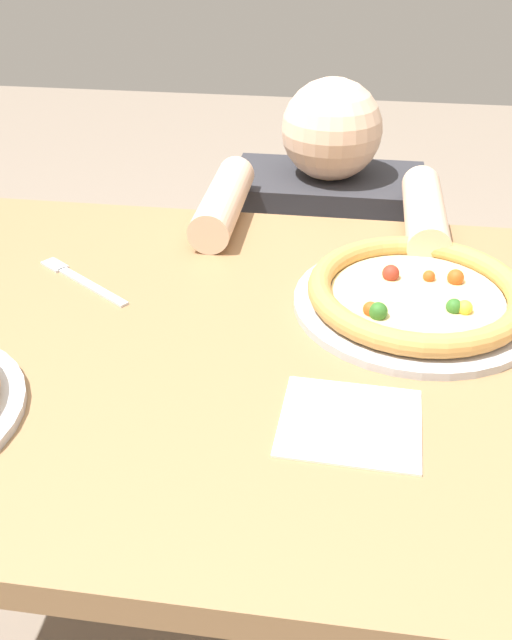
% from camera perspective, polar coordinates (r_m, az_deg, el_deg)
% --- Properties ---
extents(dining_table, '(1.35, 0.83, 0.75)m').
position_cam_1_polar(dining_table, '(1.03, -1.56, -6.53)').
color(dining_table, '#936D47').
rests_on(dining_table, ground).
extents(pizza_far, '(0.35, 0.35, 0.04)m').
position_cam_1_polar(pizza_far, '(1.04, 12.71, 1.95)').
color(pizza_far, '#B7B7BC').
rests_on(pizza_far, dining_table).
extents(paper_napkin, '(0.17, 0.15, 0.00)m').
position_cam_1_polar(paper_napkin, '(0.83, 7.53, -8.09)').
color(paper_napkin, white).
rests_on(paper_napkin, dining_table).
extents(fork, '(0.18, 0.13, 0.00)m').
position_cam_1_polar(fork, '(1.13, -13.89, 3.18)').
color(fork, silver).
rests_on(fork, dining_table).
extents(diner_seated, '(0.42, 0.53, 0.95)m').
position_cam_1_polar(diner_seated, '(1.63, 5.21, 0.47)').
color(diner_seated, '#333847').
rests_on(diner_seated, ground).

